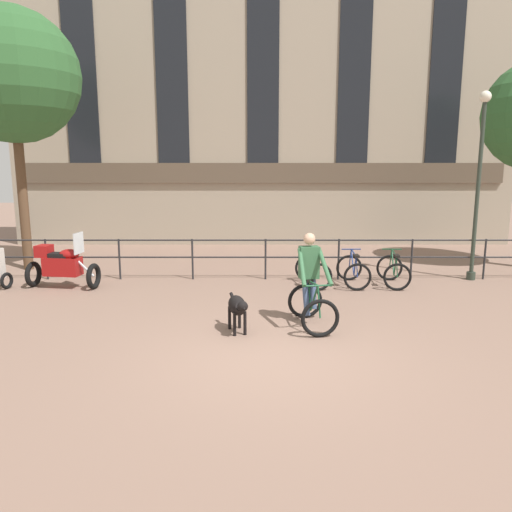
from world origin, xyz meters
TOP-DOWN VIEW (x-y plane):
  - ground_plane at (0.00, 0.00)m, footprint 60.00×60.00m
  - canal_railing at (-0.00, 5.20)m, footprint 15.05×0.05m
  - building_facade at (-0.00, 10.99)m, footprint 18.00×0.72m
  - cyclist_with_bike at (0.76, 1.53)m, footprint 0.84×1.25m
  - dog at (-0.57, 1.09)m, footprint 0.44×0.97m
  - parked_motorcycle at (-4.88, 4.31)m, footprint 1.74×0.85m
  - parked_bicycle_near_lamp at (1.15, 4.54)m, footprint 0.82×1.20m
  - parked_bicycle_mid_left at (2.13, 4.54)m, footprint 0.66×1.11m
  - parked_bicycle_mid_right at (3.11, 4.54)m, footprint 0.75×1.16m
  - street_lamp at (5.29, 5.16)m, footprint 0.28×0.28m
  - tree_canalside_left at (-6.68, 6.45)m, footprint 3.51×3.51m

SIDE VIEW (x-z plane):
  - ground_plane at x=0.00m, z-range 0.00..0.00m
  - parked_bicycle_near_lamp at x=1.15m, z-range -0.07..0.79m
  - parked_bicycle_mid_left at x=2.13m, z-range -0.07..0.79m
  - parked_bicycle_mid_right at x=3.11m, z-range -0.07..0.79m
  - dog at x=-0.57m, z-range 0.14..0.82m
  - parked_motorcycle at x=-4.88m, z-range -0.11..1.24m
  - canal_railing at x=0.00m, z-range 0.18..1.23m
  - cyclist_with_bike at x=0.76m, z-range -0.09..1.61m
  - street_lamp at x=5.29m, z-range 0.28..4.95m
  - tree_canalside_left at x=-6.68m, z-range 1.71..8.69m
  - building_facade at x=0.00m, z-range -0.02..10.62m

